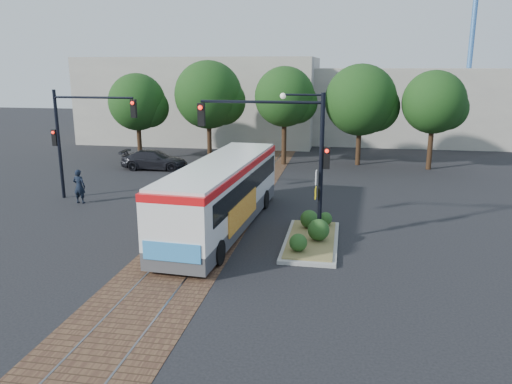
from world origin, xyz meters
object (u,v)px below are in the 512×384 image
at_px(traffic_island, 312,235).
at_px(signal_pole_main, 291,144).
at_px(signal_pole_left, 77,130).
at_px(officer, 79,186).
at_px(parked_car, 154,160).
at_px(city_bus, 222,191).

relative_size(traffic_island, signal_pole_main, 0.87).
xyz_separation_m(signal_pole_left, officer, (0.39, -0.91, -2.94)).
distance_m(signal_pole_main, parked_car, 17.78).
distance_m(signal_pole_main, officer, 12.88).
height_order(signal_pole_main, parked_car, signal_pole_main).
height_order(city_bus, signal_pole_left, signal_pole_left).
height_order(city_bus, officer, city_bus).
xyz_separation_m(traffic_island, parked_car, (-12.23, 13.39, 0.36)).
height_order(city_bus, traffic_island, city_bus).
bearing_deg(signal_pole_left, city_bus, -22.36).
bearing_deg(signal_pole_main, traffic_island, -5.36).
xyz_separation_m(traffic_island, signal_pole_left, (-13.19, 4.89, 3.54)).
bearing_deg(officer, signal_pole_left, -65.21).
relative_size(signal_pole_main, officer, 3.23).
bearing_deg(city_bus, signal_pole_main, -15.34).
distance_m(signal_pole_left, parked_car, 9.12).
relative_size(city_bus, parked_car, 2.49).
distance_m(city_bus, parked_car, 14.68).
xyz_separation_m(traffic_island, officer, (-12.80, 3.99, 0.60)).
bearing_deg(signal_pole_left, parked_car, 83.55).
bearing_deg(signal_pole_main, parked_car, 130.28).
relative_size(city_bus, signal_pole_main, 1.96).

